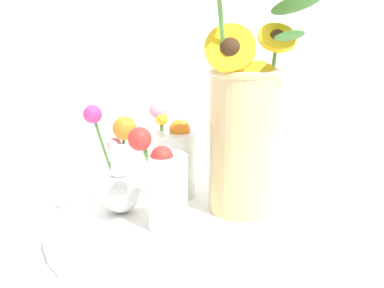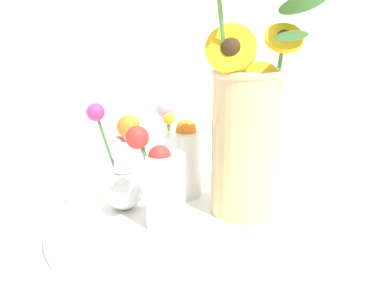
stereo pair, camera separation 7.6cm
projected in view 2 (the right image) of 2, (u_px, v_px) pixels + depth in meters
The scene contains 6 objects.
ground_plane at pixel (162, 258), 0.69m from camera, with size 6.00×6.00×0.00m, color silver.
serving_tray at pixel (192, 222), 0.80m from camera, with size 0.51×0.51×0.02m.
mason_jar_sunflowers at pixel (247, 131), 0.78m from camera, with size 0.23×0.20×0.44m.
vase_small_center at pixel (162, 182), 0.74m from camera, with size 0.09×0.07×0.18m.
vase_bulb_right at pixel (123, 173), 0.82m from camera, with size 0.09×0.08×0.20m.
vase_small_back at pixel (180, 158), 0.89m from camera, with size 0.09×0.08×0.19m.
Camera 2 is at (0.14, -0.61, 0.36)m, focal length 42.00 mm.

